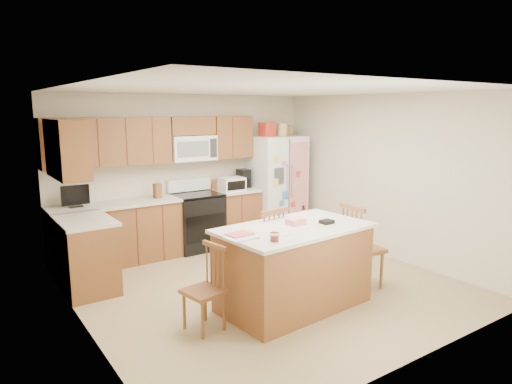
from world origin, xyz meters
TOP-DOWN VIEW (x-y plane):
  - ground at (0.00, 0.00)m, footprint 4.50×4.50m
  - room_shell at (0.00, 0.00)m, footprint 4.60×4.60m
  - cabinetry at (-0.98, 1.79)m, footprint 3.36×1.56m
  - stove at (0.00, 1.94)m, footprint 0.76×0.65m
  - refrigerator at (1.57, 1.87)m, footprint 0.90×0.79m
  - island at (-0.11, -0.70)m, footprint 1.83×1.14m
  - windsor_chair_left at (-1.22, -0.62)m, footprint 0.43×0.44m
  - windsor_chair_back at (-0.11, -0.13)m, footprint 0.53×0.51m
  - windsor_chair_right at (0.96, -0.73)m, footprint 0.49×0.51m

SIDE VIEW (x-z plane):
  - ground at x=0.00m, z-range 0.00..0.00m
  - windsor_chair_left at x=-1.22m, z-range -0.02..0.87m
  - stove at x=0.00m, z-range -0.09..1.04m
  - island at x=-0.11m, z-range -0.04..1.00m
  - windsor_chair_back at x=-0.11m, z-range -0.03..1.05m
  - windsor_chair_right at x=0.96m, z-range -0.03..1.06m
  - cabinetry at x=-0.98m, z-range -0.16..1.99m
  - refrigerator at x=1.57m, z-range -0.10..1.94m
  - room_shell at x=0.00m, z-range 0.18..2.70m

